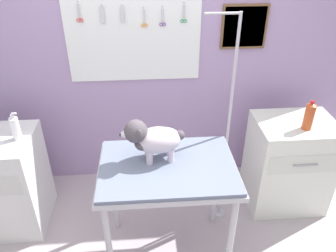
{
  "coord_description": "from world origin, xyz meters",
  "views": [
    {
      "loc": [
        -0.01,
        -1.59,
        2.3
      ],
      "look_at": [
        0.13,
        0.33,
        1.13
      ],
      "focal_mm": 35.59,
      "sensor_mm": 36.0,
      "label": 1
    }
  ],
  "objects_px": {
    "grooming_arm": "(226,136)",
    "cabinet_right": "(288,163)",
    "dog": "(152,139)",
    "soda_bottle": "(309,116)",
    "grooming_table": "(168,175)"
  },
  "relations": [
    {
      "from": "grooming_table",
      "to": "dog",
      "type": "relative_size",
      "value": 2.17
    },
    {
      "from": "dog",
      "to": "cabinet_right",
      "type": "distance_m",
      "value": 1.45
    },
    {
      "from": "grooming_arm",
      "to": "cabinet_right",
      "type": "height_order",
      "value": "grooming_arm"
    },
    {
      "from": "soda_bottle",
      "to": "dog",
      "type": "bearing_deg",
      "value": -165.62
    },
    {
      "from": "grooming_arm",
      "to": "soda_bottle",
      "type": "height_order",
      "value": "grooming_arm"
    },
    {
      "from": "dog",
      "to": "soda_bottle",
      "type": "bearing_deg",
      "value": 14.38
    },
    {
      "from": "grooming_table",
      "to": "grooming_arm",
      "type": "xyz_separation_m",
      "value": [
        0.5,
        0.36,
        0.07
      ]
    },
    {
      "from": "cabinet_right",
      "to": "soda_bottle",
      "type": "bearing_deg",
      "value": -74.74
    },
    {
      "from": "grooming_table",
      "to": "grooming_arm",
      "type": "distance_m",
      "value": 0.62
    },
    {
      "from": "grooming_table",
      "to": "grooming_arm",
      "type": "bearing_deg",
      "value": 36.05
    },
    {
      "from": "grooming_table",
      "to": "dog",
      "type": "bearing_deg",
      "value": 142.74
    },
    {
      "from": "soda_bottle",
      "to": "cabinet_right",
      "type": "bearing_deg",
      "value": 105.26
    },
    {
      "from": "grooming_arm",
      "to": "dog",
      "type": "bearing_deg",
      "value": -154.62
    },
    {
      "from": "dog",
      "to": "grooming_arm",
      "type": "bearing_deg",
      "value": 25.38
    },
    {
      "from": "cabinet_right",
      "to": "soda_bottle",
      "type": "distance_m",
      "value": 0.56
    }
  ]
}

